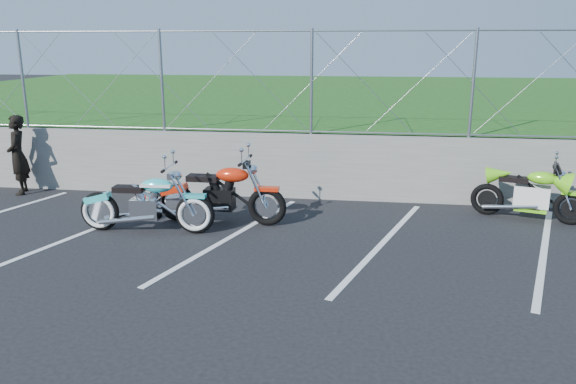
# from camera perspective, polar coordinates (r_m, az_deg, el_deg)

# --- Properties ---
(ground) EXTENTS (90.00, 90.00, 0.00)m
(ground) POSITION_cam_1_polar(r_m,az_deg,el_deg) (8.27, -7.24, -6.72)
(ground) COLOR black
(ground) RESTS_ON ground
(retaining_wall) EXTENTS (30.00, 0.22, 1.30)m
(retaining_wall) POSITION_cam_1_polar(r_m,az_deg,el_deg) (11.35, -2.72, 2.79)
(retaining_wall) COLOR slate
(retaining_wall) RESTS_ON ground
(grass_field) EXTENTS (30.00, 20.00, 1.30)m
(grass_field) POSITION_cam_1_polar(r_m,az_deg,el_deg) (21.14, 2.42, 8.43)
(grass_field) COLOR #1A4913
(grass_field) RESTS_ON ground
(chain_link_fence) EXTENTS (28.00, 0.03, 2.00)m
(chain_link_fence) POSITION_cam_1_polar(r_m,az_deg,el_deg) (11.12, -2.82, 11.13)
(chain_link_fence) COLOR gray
(chain_link_fence) RESTS_ON retaining_wall
(parking_lines) EXTENTS (18.29, 4.31, 0.01)m
(parking_lines) POSITION_cam_1_polar(r_m,az_deg,el_deg) (8.97, 1.89, -4.82)
(parking_lines) COLOR silver
(parking_lines) RESTS_ON ground
(cruiser_turquoise) EXTENTS (2.27, 0.72, 1.13)m
(cruiser_turquoise) POSITION_cam_1_polar(r_m,az_deg,el_deg) (9.47, -14.01, -1.34)
(cruiser_turquoise) COLOR black
(cruiser_turquoise) RESTS_ON ground
(naked_orange) EXTENTS (2.30, 0.78, 1.14)m
(naked_orange) POSITION_cam_1_polar(r_m,az_deg,el_deg) (9.69, -6.68, -0.39)
(naked_orange) COLOR black
(naked_orange) RESTS_ON ground
(sportbike_green) EXTENTS (1.90, 0.79, 1.01)m
(sportbike_green) POSITION_cam_1_polar(r_m,az_deg,el_deg) (10.71, 23.41, -0.36)
(sportbike_green) COLOR black
(sportbike_green) RESTS_ON ground
(person_standing) EXTENTS (0.60, 0.70, 1.62)m
(person_standing) POSITION_cam_1_polar(r_m,az_deg,el_deg) (12.75, -25.76, 3.40)
(person_standing) COLOR black
(person_standing) RESTS_ON ground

